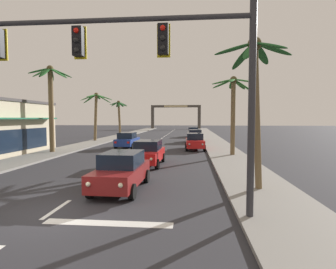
{
  "coord_description": "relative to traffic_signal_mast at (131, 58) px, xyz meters",
  "views": [
    {
      "loc": [
        4.72,
        -8.31,
        3.21
      ],
      "look_at": [
        3.28,
        8.0,
        2.2
      ],
      "focal_mm": 28.34,
      "sensor_mm": 36.0,
      "label": 1
    }
  ],
  "objects": [
    {
      "name": "palm_right_nearest",
      "position": [
        4.64,
        3.43,
        -0.12
      ],
      "size": [
        3.43,
        3.0,
        6.66
      ],
      "color": "brown",
      "rests_on": "ground"
    },
    {
      "name": "palm_left_second",
      "position": [
        -10.82,
        14.85,
        0.37
      ],
      "size": [
        3.77,
        3.65,
        7.97
      ],
      "color": "brown",
      "rests_on": "ground"
    },
    {
      "name": "sedan_parked_far_kerb",
      "position": [
        2.42,
        27.19,
        -4.25
      ],
      "size": [
        2.02,
        4.48,
        1.68
      ],
      "color": "maroon",
      "rests_on": "ground"
    },
    {
      "name": "sedan_third_in_queue",
      "position": [
        -1.05,
        9.52,
        -4.25
      ],
      "size": [
        2.05,
        4.49,
        1.68
      ],
      "color": "red",
      "rests_on": "ground"
    },
    {
      "name": "ground_plane",
      "position": [
        -2.82,
        -0.03,
        -5.1
      ],
      "size": [
        220.0,
        220.0,
        0.0
      ],
      "primitive_type": "plane",
      "color": "#2D2D33"
    },
    {
      "name": "traffic_signal_mast",
      "position": [
        0.0,
        0.0,
        0.0
      ],
      "size": [
        11.02,
        0.41,
        7.01
      ],
      "color": "#2D2D33",
      "rests_on": "ground"
    },
    {
      "name": "palm_left_farthest",
      "position": [
        -11.34,
        39.43,
        -0.57
      ],
      "size": [
        3.2,
        3.1,
        6.44
      ],
      "color": "brown",
      "rests_on": "ground"
    },
    {
      "name": "sedan_lead_at_stop_bar",
      "position": [
        -1.22,
        3.24,
        -4.25
      ],
      "size": [
        2.05,
        4.49,
        1.68
      ],
      "color": "maroon",
      "rests_on": "ground"
    },
    {
      "name": "town_gateway_arch",
      "position": [
        -2.82,
        71.77,
        -0.48
      ],
      "size": [
        14.99,
        0.9,
        7.17
      ],
      "color": "#423D38",
      "rests_on": "ground"
    },
    {
      "name": "sidewalk_right",
      "position": [
        4.98,
        19.97,
        -5.03
      ],
      "size": [
        3.2,
        110.0,
        0.14
      ],
      "primitive_type": "cube",
      "color": "gray",
      "rests_on": "ground"
    },
    {
      "name": "sedan_parked_nearest_kerb",
      "position": [
        2.26,
        18.78,
        -4.25
      ],
      "size": [
        2.08,
        4.5,
        1.68
      ],
      "color": "red",
      "rests_on": "ground"
    },
    {
      "name": "palm_left_third",
      "position": [
        -11.18,
        27.14,
        -0.23
      ],
      "size": [
        4.21,
        4.49,
        6.71
      ],
      "color": "brown",
      "rests_on": "ground"
    },
    {
      "name": "sedan_parked_mid_kerb",
      "position": [
        2.25,
        37.36,
        -4.25
      ],
      "size": [
        2.03,
        4.48,
        1.68
      ],
      "color": "silver",
      "rests_on": "ground"
    },
    {
      "name": "lane_markings",
      "position": [
        -2.41,
        19.8,
        -5.1
      ],
      "size": [
        4.28,
        87.02,
        0.01
      ],
      "color": "silver",
      "rests_on": "ground"
    },
    {
      "name": "palm_right_second",
      "position": [
        5.38,
        14.29,
        -0.34
      ],
      "size": [
        3.59,
        3.76,
        6.7
      ],
      "color": "brown",
      "rests_on": "ground"
    },
    {
      "name": "sidewalk_left",
      "position": [
        -10.62,
        19.97,
        -5.03
      ],
      "size": [
        3.2,
        110.0,
        0.14
      ],
      "primitive_type": "cube",
      "color": "gray",
      "rests_on": "ground"
    },
    {
      "name": "sedan_oncoming_far",
      "position": [
        -5.0,
        19.76,
        -4.25
      ],
      "size": [
        2.04,
        4.49,
        1.68
      ],
      "color": "navy",
      "rests_on": "ground"
    }
  ]
}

